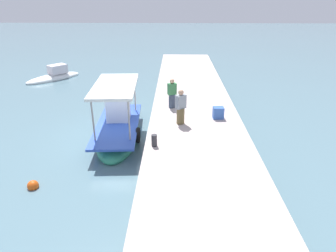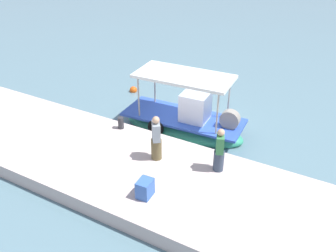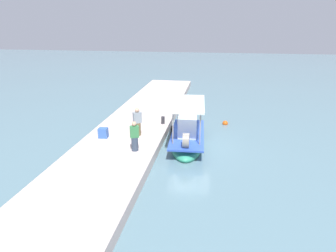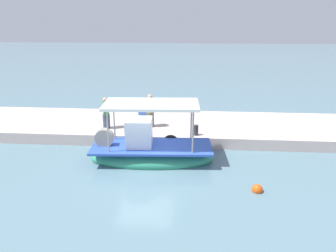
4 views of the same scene
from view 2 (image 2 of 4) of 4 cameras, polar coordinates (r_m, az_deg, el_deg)
ground_plane at (r=15.87m, az=3.65°, el=-0.67°), size 120.00×120.00×0.00m
dock_quay at (r=12.83m, az=-4.14°, el=-7.69°), size 36.00×4.61×0.57m
main_fishing_boat at (r=15.53m, az=2.66°, el=0.66°), size 5.51×2.29×2.99m
fisherman_near_bollard at (r=12.26m, az=8.16°, el=-4.09°), size 0.47×0.52×1.63m
fisherman_by_crate at (r=12.69m, az=-1.87°, el=-2.23°), size 0.53×0.55×1.72m
mooring_bollard at (r=14.89m, az=-7.49°, el=0.51°), size 0.24×0.24×0.51m
cargo_crate at (r=11.36m, az=-3.68°, el=-9.85°), size 0.45×0.55×0.59m
marker_buoy at (r=19.45m, az=-5.51°, el=5.69°), size 0.40×0.40×0.40m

